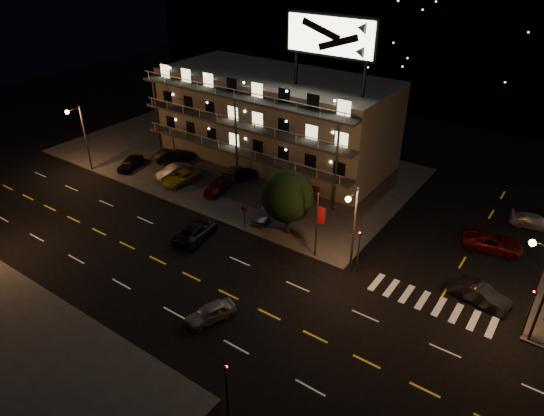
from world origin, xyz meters
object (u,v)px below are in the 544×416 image
Objects in this scene: road_car_west at (196,231)px; tree at (287,198)px; side_car_0 at (480,294)px; lot_car_7 at (232,173)px; road_car_east at (210,313)px; lot_car_2 at (182,177)px; lot_car_4 at (266,213)px.

tree is at bearing -150.15° from road_car_west.
side_car_0 is 24.87m from road_car_west.
road_car_east is at bearing 117.56° from lot_car_7.
lot_car_4 is at bearing -0.06° from lot_car_2.
tree reaches higher than lot_car_2.
side_car_0 is 0.89× the size of road_car_west.
side_car_0 is at bearing 2.23° from lot_car_2.
lot_car_2 reaches higher than lot_car_7.
lot_car_2 is at bearing 159.91° from road_car_east.
lot_car_7 is at bearing 141.22° from lot_car_4.
road_car_west is (-3.59, -6.22, -0.11)m from lot_car_4.
road_car_east is (1.84, -13.01, -3.26)m from tree.
lot_car_4 is 0.77× the size of road_car_west.
lot_car_7 is 23.41m from road_car_east.
tree is 1.37× the size of side_car_0.
lot_car_2 is 1.03× the size of side_car_0.
side_car_0 is at bearing 161.39° from lot_car_7.
lot_car_2 is 0.91× the size of road_car_west.
side_car_0 is at bearing 60.97° from road_car_east.
road_car_west is (-6.60, -5.42, -3.20)m from tree.
road_car_west is (8.88, -7.25, -0.09)m from lot_car_2.
tree reaches higher than lot_car_7.
road_car_east is at bearing 139.31° from side_car_0.
road_car_west is at bearing 158.53° from road_car_east.
tree is 1.22× the size of road_car_west.
road_car_west is at bearing -140.65° from tree.
lot_car_2 is 33.09m from side_car_0.
lot_car_2 is (-15.49, 1.84, -3.11)m from tree.
lot_car_4 is 0.92× the size of lot_car_7.
tree is 1.65× the size of road_car_east.
road_car_east is (4.86, -13.81, -0.18)m from lot_car_4.
road_car_east is (17.33, -14.85, -0.15)m from lot_car_2.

